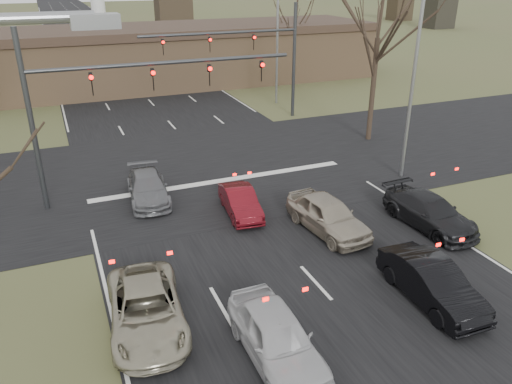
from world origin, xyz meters
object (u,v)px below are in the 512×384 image
car_grey_ahead (148,188)px  car_silver_ahead (328,215)px  mast_arm_near (107,93)px  car_black_hatch (432,282)px  mast_arm_far (258,49)px  streetlight_right_near (412,70)px  building (155,56)px  streetlight_right_far (275,32)px  car_red_ahead (240,202)px  car_silver_suv (146,309)px  car_charcoal_sedan (430,212)px  car_white_sedan (276,336)px

car_grey_ahead → car_silver_ahead: bearing=-38.6°
mast_arm_near → car_black_hatch: size_ratio=2.85×
mast_arm_far → car_grey_ahead: size_ratio=2.57×
mast_arm_near → streetlight_right_near: 14.38m
building → car_grey_ahead: building is taller
building → streetlight_right_far: 13.53m
streetlight_right_near → car_grey_ahead: streetlight_right_near is taller
mast_arm_near → building: bearing=73.9°
car_grey_ahead → car_silver_ahead: size_ratio=0.98×
car_grey_ahead → car_red_ahead: size_ratio=1.20×
streetlight_right_far → car_silver_suv: 28.92m
streetlight_right_far → car_charcoal_sedan: streetlight_right_far is taller
mast_arm_near → car_silver_ahead: size_ratio=2.75×
streetlight_right_near → car_silver_suv: (-14.71, -7.09, -4.93)m
streetlight_right_far → car_silver_suv: streetlight_right_far is taller
building → car_grey_ahead: bearing=-103.1°
streetlight_right_far → car_white_sedan: streetlight_right_far is taller
car_silver_suv → car_red_ahead: size_ratio=1.31×
streetlight_right_near → car_white_sedan: bearing=-139.9°
car_black_hatch → car_silver_ahead: 5.55m
building → car_white_sedan: size_ratio=9.91×
streetlight_right_near → car_silver_suv: 17.06m
streetlight_right_near → car_red_ahead: (-9.32, -0.93, -4.99)m
streetlight_right_far → car_red_ahead: 21.04m
mast_arm_far → streetlight_right_far: size_ratio=1.11×
streetlight_right_near → car_silver_ahead: 8.98m
car_black_hatch → car_red_ahead: bearing=114.7°
mast_arm_far → car_black_hatch: (-3.18, -22.31, -4.32)m
mast_arm_near → car_red_ahead: 7.61m
car_silver_suv → car_grey_ahead: size_ratio=1.09×
mast_arm_far → streetlight_right_far: streetlight_right_far is taller
streetlight_right_far → car_black_hatch: streetlight_right_far is taller
mast_arm_far → car_silver_suv: bearing=-121.0°
building → streetlight_right_far: (7.32, -11.00, 2.92)m
car_white_sedan → streetlight_right_far: bearing=65.8°
car_white_sedan → car_silver_ahead: bearing=49.7°
streetlight_right_far → car_grey_ahead: size_ratio=2.31×
streetlight_right_far → car_silver_ahead: (-7.04, -20.81, -4.84)m
car_grey_ahead → car_red_ahead: car_grey_ahead is taller
mast_arm_far → car_silver_suv: mast_arm_far is taller
car_white_sedan → car_silver_ahead: 7.84m
streetlight_right_far → car_silver_ahead: 22.50m
mast_arm_near → car_charcoal_sedan: (11.73, -8.09, -4.40)m
mast_arm_far → car_black_hatch: mast_arm_far is taller
car_black_hatch → car_charcoal_sedan: car_black_hatch is taller
car_charcoal_sedan → car_grey_ahead: 12.76m
streetlight_right_far → car_charcoal_sedan: size_ratio=2.17×
building → streetlight_right_near: (6.82, -28.00, 2.92)m
car_charcoal_sedan → car_silver_ahead: 4.40m
car_black_hatch → car_grey_ahead: bearing=123.4°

